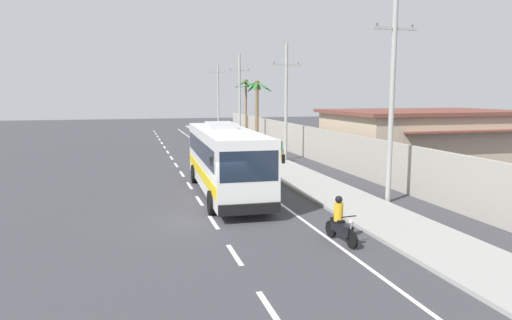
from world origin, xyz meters
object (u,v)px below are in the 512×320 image
at_px(utility_pole_mid, 286,100).
at_px(roadside_building, 422,137).
at_px(utility_pole_nearest, 392,100).
at_px(utility_pole_far, 240,96).
at_px(motorcycle_beside_bus, 340,224).
at_px(pedestrian_near_kerb, 280,149).
at_px(coach_bus_foreground, 225,158).
at_px(motorcycle_trailing, 239,155).
at_px(palm_second, 257,100).
at_px(utility_pole_distant, 218,97).
at_px(palm_nearest, 246,94).
at_px(pedestrian_midwalk, 234,140).

bearing_deg(utility_pole_mid, roadside_building, -29.40).
relative_size(utility_pole_nearest, utility_pole_far, 0.99).
xyz_separation_m(utility_pole_nearest, utility_pole_far, (-0.28, 29.89, 0.02)).
distance_m(motorcycle_beside_bus, roadside_building, 20.18).
height_order(pedestrian_near_kerb, utility_pole_nearest, utility_pole_nearest).
bearing_deg(pedestrian_near_kerb, utility_pole_far, -168.64).
xyz_separation_m(coach_bus_foreground, motorcycle_beside_bus, (2.29, -8.79, -1.22)).
height_order(motorcycle_trailing, roadside_building, roadside_building).
bearing_deg(coach_bus_foreground, pedestrian_near_kerb, 57.62).
height_order(pedestrian_near_kerb, palm_second, palm_second).
distance_m(motorcycle_trailing, utility_pole_far, 17.32).
relative_size(motorcycle_trailing, roadside_building, 0.15).
xyz_separation_m(pedestrian_near_kerb, utility_pole_far, (0.73, 16.41, 3.86)).
bearing_deg(palm_second, utility_pole_far, 107.75).
bearing_deg(utility_pole_distant, roadside_building, -76.21).
relative_size(palm_second, roadside_building, 0.49).
height_order(utility_pole_far, roadside_building, utility_pole_far).
distance_m(motorcycle_beside_bus, utility_pole_far, 35.36).
distance_m(motorcycle_beside_bus, palm_second, 32.27).
height_order(coach_bus_foreground, roadside_building, roadside_building).
height_order(palm_second, roadside_building, palm_second).
bearing_deg(utility_pole_distant, palm_nearest, -81.81).
height_order(coach_bus_foreground, utility_pole_distant, utility_pole_distant).
relative_size(motorcycle_beside_bus, utility_pole_nearest, 0.21).
relative_size(coach_bus_foreground, palm_nearest, 1.69).
xyz_separation_m(motorcycle_beside_bus, pedestrian_near_kerb, (3.81, 18.41, 0.35)).
xyz_separation_m(motorcycle_beside_bus, palm_second, (5.58, 31.55, 3.79)).
height_order(motorcycle_trailing, palm_second, palm_second).
bearing_deg(utility_pole_nearest, palm_second, 88.35).
bearing_deg(pedestrian_near_kerb, motorcycle_beside_bus, 2.24).
distance_m(utility_pole_far, palm_second, 3.45).
bearing_deg(pedestrian_midwalk, utility_pole_nearest, -153.98).
bearing_deg(roadside_building, coach_bus_foreground, -158.77).
xyz_separation_m(utility_pole_far, palm_second, (1.05, -3.27, -0.42)).
distance_m(pedestrian_near_kerb, utility_pole_far, 16.87).
bearing_deg(palm_second, roadside_building, -64.51).
xyz_separation_m(utility_pole_far, palm_nearest, (1.89, 4.76, 0.18)).
bearing_deg(palm_second, pedestrian_midwalk, -122.97).
xyz_separation_m(motorcycle_trailing, utility_pole_nearest, (4.16, -13.54, 4.17)).
xyz_separation_m(utility_pole_mid, palm_second, (0.84, 11.68, -0.18)).
relative_size(motorcycle_trailing, utility_pole_mid, 0.22).
height_order(motorcycle_beside_bus, utility_pole_distant, utility_pole_distant).
distance_m(pedestrian_near_kerb, utility_pole_distant, 31.59).
xyz_separation_m(pedestrian_midwalk, utility_pole_far, (2.56, 8.82, 3.89)).
height_order(motorcycle_beside_bus, roadside_building, roadside_building).
bearing_deg(coach_bus_foreground, motorcycle_beside_bus, -75.39).
distance_m(motorcycle_beside_bus, utility_pole_mid, 20.81).
xyz_separation_m(motorcycle_trailing, pedestrian_midwalk, (1.33, 7.53, 0.31)).
bearing_deg(utility_pole_mid, coach_bus_foreground, -122.40).
relative_size(utility_pole_mid, utility_pole_distant, 0.99).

